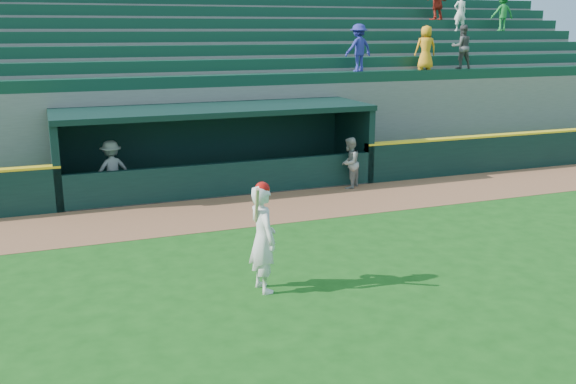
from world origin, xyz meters
name	(u,v)px	position (x,y,z in m)	size (l,w,h in m)	color
ground	(317,274)	(0.00, 0.00, 0.00)	(120.00, 120.00, 0.00)	#164B12
warning_track	(244,210)	(0.00, 4.90, 0.01)	(40.00, 3.00, 0.01)	brown
field_wall_right	(561,148)	(12.25, 6.55, 0.60)	(15.50, 0.30, 1.20)	black
wall_stripe_right	(563,131)	(12.25, 6.55, 1.23)	(15.50, 0.32, 0.06)	yellow
dugout_player_front	(350,163)	(3.73, 6.16, 0.78)	(0.75, 0.59, 1.55)	gray
dugout_player_inside	(112,170)	(-3.12, 7.49, 0.83)	(1.08, 0.62, 1.67)	#A6A6A1
dugout	(214,142)	(0.00, 8.00, 1.36)	(9.40, 2.80, 2.46)	slate
stands	(182,94)	(0.02, 12.57, 2.40)	(34.50, 6.31, 7.56)	slate
batter_at_plate	(263,237)	(-1.24, -0.37, 1.03)	(0.56, 0.87, 2.09)	silver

